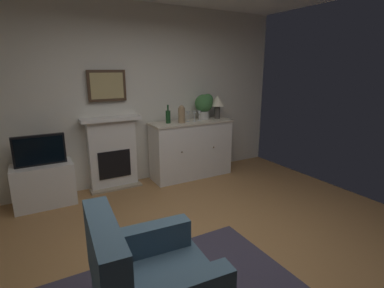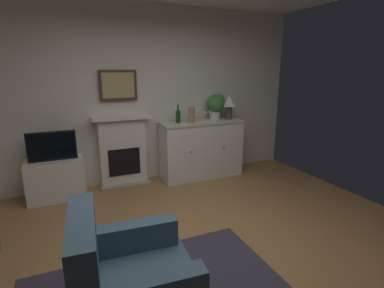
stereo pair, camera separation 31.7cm
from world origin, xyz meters
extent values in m
cube|color=#9E7042|center=(0.00, 0.00, -0.05)|extent=(5.23, 4.79, 0.10)
cube|color=silver|center=(0.00, 2.37, 1.37)|extent=(5.23, 0.06, 2.74)
cube|color=white|center=(-0.42, 2.25, 0.53)|extent=(0.70, 0.18, 1.05)
cube|color=tan|center=(-0.42, 2.15, 0.01)|extent=(0.77, 0.20, 0.03)
cube|color=black|center=(-0.42, 2.15, 0.39)|extent=(0.48, 0.02, 0.42)
cube|color=white|center=(-0.42, 2.22, 1.07)|extent=(0.87, 0.27, 0.05)
cube|color=#473323|center=(-0.42, 2.29, 1.55)|extent=(0.55, 0.03, 0.45)
cube|color=tan|center=(-0.42, 2.27, 1.55)|extent=(0.47, 0.01, 0.37)
cube|color=white|center=(0.85, 2.06, 0.46)|extent=(1.35, 0.45, 0.92)
cube|color=beige|center=(0.85, 2.06, 0.94)|extent=(1.38, 0.48, 0.03)
sphere|color=brown|center=(0.56, 1.83, 0.52)|extent=(0.02, 0.02, 0.02)
sphere|color=brown|center=(1.15, 1.83, 0.52)|extent=(0.02, 0.02, 0.02)
cylinder|color=#4C4742|center=(1.37, 2.06, 1.06)|extent=(0.10, 0.10, 0.22)
cone|color=#EFE5C6|center=(1.37, 2.06, 1.26)|extent=(0.26, 0.26, 0.18)
cylinder|color=#193F1E|center=(0.45, 2.08, 1.05)|extent=(0.08, 0.08, 0.20)
cylinder|color=#193F1E|center=(0.45, 2.08, 1.20)|extent=(0.03, 0.03, 0.09)
cylinder|color=silver|center=(0.79, 2.05, 0.95)|extent=(0.06, 0.06, 0.00)
cylinder|color=silver|center=(0.79, 2.05, 1.00)|extent=(0.01, 0.01, 0.09)
cone|color=silver|center=(0.79, 2.05, 1.08)|extent=(0.07, 0.07, 0.07)
cylinder|color=silver|center=(0.90, 2.03, 0.95)|extent=(0.06, 0.06, 0.00)
cylinder|color=silver|center=(0.90, 2.03, 1.00)|extent=(0.01, 0.01, 0.09)
cone|color=silver|center=(0.90, 2.03, 1.08)|extent=(0.07, 0.07, 0.07)
cylinder|color=silver|center=(1.01, 2.06, 0.95)|extent=(0.06, 0.06, 0.00)
cylinder|color=silver|center=(1.01, 2.06, 1.00)|extent=(0.01, 0.01, 0.09)
cone|color=silver|center=(1.01, 2.06, 1.08)|extent=(0.07, 0.07, 0.07)
cylinder|color=#9E7F5B|center=(0.65, 2.01, 1.07)|extent=(0.11, 0.11, 0.24)
sphere|color=#9E7F5B|center=(0.65, 2.01, 1.19)|extent=(0.08, 0.08, 0.08)
cube|color=white|center=(-1.40, 2.08, 0.29)|extent=(0.75, 0.42, 0.57)
cube|color=black|center=(-1.40, 2.06, 0.77)|extent=(0.62, 0.06, 0.40)
cube|color=black|center=(-1.40, 2.02, 0.77)|extent=(0.57, 0.01, 0.35)
cylinder|color=beige|center=(1.12, 2.11, 1.02)|extent=(0.18, 0.18, 0.14)
sphere|color=#3D753D|center=(1.12, 2.11, 1.22)|extent=(0.30, 0.30, 0.30)
sphere|color=#3D753D|center=(1.18, 2.08, 1.29)|extent=(0.18, 0.18, 0.18)
cube|color=#3F596B|center=(-1.16, -0.48, 0.67)|extent=(0.21, 0.77, 0.50)
cube|color=#3F596B|center=(-0.81, -0.18, 0.53)|extent=(0.73, 0.19, 0.22)
cylinder|color=#473323|center=(-0.47, -0.21, 0.05)|extent=(0.05, 0.05, 0.10)
camera|label=1|loc=(-1.46, -2.07, 1.80)|focal=27.38mm
camera|label=2|loc=(-1.18, -2.22, 1.80)|focal=27.38mm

